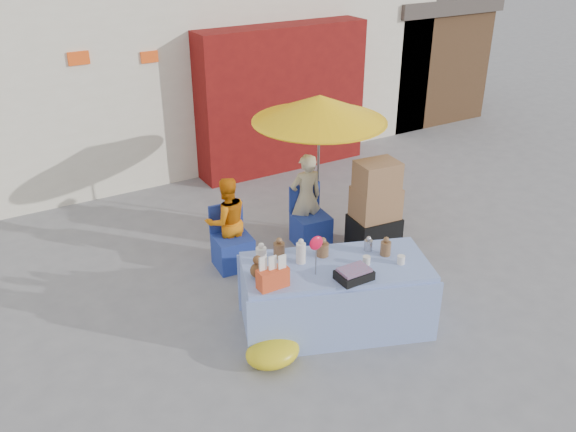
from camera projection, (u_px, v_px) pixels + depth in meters
ground at (301, 312)px, 7.35m from camera, size 80.00×80.00×0.00m
market_table at (334, 294)px, 6.95m from camera, size 2.35×1.69×1.29m
chair_left at (233, 249)px, 8.22m from camera, size 0.52×0.51×0.85m
chair_right at (311, 227)px, 8.79m from camera, size 0.52×0.51×0.85m
vendor_orange at (227, 221)px, 8.16m from camera, size 0.64×0.52×1.24m
vendor_beige at (306, 198)px, 8.71m from camera, size 0.51×0.36×1.33m
umbrella at (320, 109)px, 8.41m from camera, size 1.90×1.90×2.09m
box_stack at (375, 212)px, 8.34m from camera, size 0.68×0.58×1.40m
tarp_bundle at (273, 352)px, 6.48m from camera, size 0.74×0.68×0.27m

